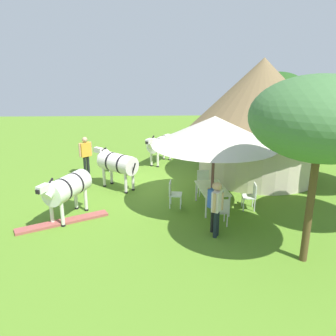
% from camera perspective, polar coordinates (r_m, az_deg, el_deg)
% --- Properties ---
extents(ground_plane, '(36.00, 36.00, 0.00)m').
position_cam_1_polar(ground_plane, '(13.84, -3.29, -3.04)').
color(ground_plane, '#558125').
extents(thatched_hut, '(6.04, 6.04, 4.90)m').
position_cam_1_polar(thatched_hut, '(15.10, 14.88, 8.62)').
color(thatched_hut, beige).
rests_on(thatched_hut, ground_plane).
extents(shade_umbrella, '(4.04, 4.04, 3.13)m').
position_cam_1_polar(shade_umbrella, '(11.18, 7.63, 6.05)').
color(shade_umbrella, brown).
rests_on(shade_umbrella, ground_plane).
extents(patio_dining_table, '(1.63, 1.03, 0.74)m').
position_cam_1_polar(patio_dining_table, '(11.73, 7.24, -3.56)').
color(patio_dining_table, silver).
rests_on(patio_dining_table, ground_plane).
extents(patio_chair_near_hut, '(0.46, 0.47, 0.90)m').
position_cam_1_polar(patio_chair_near_hut, '(12.97, 5.83, -2.09)').
color(patio_chair_near_hut, white).
rests_on(patio_chair_near_hut, ground_plane).
extents(patio_chair_near_lawn, '(0.49, 0.48, 0.90)m').
position_cam_1_polar(patio_chair_near_lawn, '(11.81, 0.84, -4.00)').
color(patio_chair_near_lawn, white).
rests_on(patio_chair_near_lawn, ground_plane).
extents(patio_chair_west_end, '(0.44, 0.46, 0.90)m').
position_cam_1_polar(patio_chair_west_end, '(10.61, 8.63, -6.79)').
color(patio_chair_west_end, silver).
rests_on(patio_chair_west_end, ground_plane).
extents(patio_chair_east_end, '(0.48, 0.46, 0.90)m').
position_cam_1_polar(patio_chair_east_end, '(11.94, 13.50, -4.26)').
color(patio_chair_east_end, white).
rests_on(patio_chair_east_end, ground_plane).
extents(guest_beside_umbrella, '(0.53, 0.39, 1.63)m').
position_cam_1_polar(guest_beside_umbrella, '(9.79, 8.05, -5.94)').
color(guest_beside_umbrella, black).
rests_on(guest_beside_umbrella, ground_plane).
extents(guest_behind_table, '(0.44, 0.43, 1.55)m').
position_cam_1_polar(guest_behind_table, '(10.01, 7.72, -5.72)').
color(guest_behind_table, black).
rests_on(guest_behind_table, ground_plane).
extents(standing_watcher, '(0.45, 0.49, 1.69)m').
position_cam_1_polar(standing_watcher, '(15.29, -13.34, 2.50)').
color(standing_watcher, black).
rests_on(standing_watcher, ground_plane).
extents(striped_lounge_chair, '(0.82, 0.56, 0.60)m').
position_cam_1_polar(striped_lounge_chair, '(15.91, -8.57, 0.49)').
color(striped_lounge_chair, '#286AB9').
rests_on(striped_lounge_chair, ground_plane).
extents(zebra_nearest_camera, '(2.12, 1.38, 1.50)m').
position_cam_1_polar(zebra_nearest_camera, '(16.62, -1.29, 3.97)').
color(zebra_nearest_camera, silver).
rests_on(zebra_nearest_camera, ground_plane).
extents(zebra_by_umbrella, '(2.14, 1.29, 1.55)m').
position_cam_1_polar(zebra_by_umbrella, '(11.26, -16.26, -3.16)').
color(zebra_by_umbrella, silver).
rests_on(zebra_by_umbrella, ground_plane).
extents(zebra_toward_hut, '(1.65, 1.86, 1.55)m').
position_cam_1_polar(zebra_toward_hut, '(13.49, -8.41, 0.81)').
color(zebra_toward_hut, silver).
rests_on(zebra_toward_hut, ground_plane).
extents(acacia_tree_right_background, '(2.88, 2.88, 4.20)m').
position_cam_1_polar(acacia_tree_right_background, '(20.07, 17.60, 12.33)').
color(acacia_tree_right_background, brown).
rests_on(acacia_tree_right_background, ground_plane).
extents(acacia_tree_left_background, '(3.21, 3.21, 4.55)m').
position_cam_1_polar(acacia_tree_left_background, '(8.49, 23.85, 7.41)').
color(acacia_tree_left_background, '#4D3C1E').
rests_on(acacia_tree_left_background, ground_plane).
extents(brick_patio_kerb, '(1.61, 2.65, 0.08)m').
position_cam_1_polar(brick_patio_kerb, '(11.32, -16.80, -8.45)').
color(brick_patio_kerb, '#9C4B45').
rests_on(brick_patio_kerb, ground_plane).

